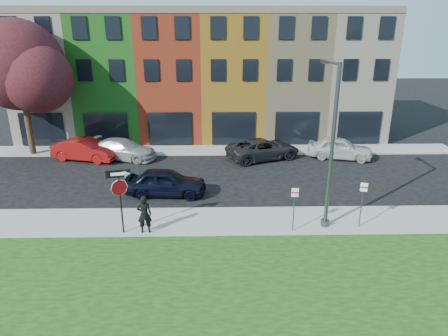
{
  "coord_description": "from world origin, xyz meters",
  "views": [
    {
      "loc": [
        -1.38,
        -14.58,
        9.12
      ],
      "look_at": [
        -1.0,
        4.0,
        2.5
      ],
      "focal_mm": 32.0,
      "sensor_mm": 36.0,
      "label": 1
    }
  ],
  "objects_px": {
    "stop_sign": "(119,189)",
    "sedan_near": "(166,182)",
    "man": "(144,214)",
    "street_lamp": "(330,147)"
  },
  "relations": [
    {
      "from": "stop_sign",
      "to": "sedan_near",
      "type": "relative_size",
      "value": 0.66
    },
    {
      "from": "man",
      "to": "sedan_near",
      "type": "relative_size",
      "value": 0.39
    },
    {
      "from": "stop_sign",
      "to": "man",
      "type": "relative_size",
      "value": 1.69
    },
    {
      "from": "street_lamp",
      "to": "stop_sign",
      "type": "bearing_deg",
      "value": -178.23
    },
    {
      "from": "stop_sign",
      "to": "street_lamp",
      "type": "height_order",
      "value": "street_lamp"
    },
    {
      "from": "sedan_near",
      "to": "street_lamp",
      "type": "bearing_deg",
      "value": -112.29
    },
    {
      "from": "stop_sign",
      "to": "sedan_near",
      "type": "xyz_separation_m",
      "value": [
        1.44,
        4.63,
        -1.53
      ]
    },
    {
      "from": "man",
      "to": "street_lamp",
      "type": "height_order",
      "value": "street_lamp"
    },
    {
      "from": "sedan_near",
      "to": "street_lamp",
      "type": "relative_size",
      "value": 0.61
    },
    {
      "from": "man",
      "to": "sedan_near",
      "type": "distance_m",
      "value": 4.63
    }
  ]
}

